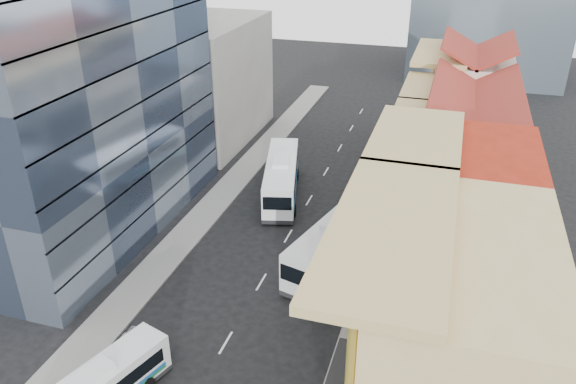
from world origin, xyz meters
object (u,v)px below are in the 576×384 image
(office_tower, at_px, (69,58))
(bus_left_far, at_px, (281,177))
(bus_right, at_px, (338,240))
(sedan_left, at_px, (125,350))
(shophouse_tan, at_px, (457,347))

(office_tower, xyz_separation_m, bus_left_far, (14.09, 10.24, -12.99))
(bus_right, height_order, sedan_left, bus_right)
(bus_left_far, height_order, bus_right, bus_right)
(office_tower, bearing_deg, bus_left_far, 36.00)
(shophouse_tan, relative_size, bus_right, 1.10)
(office_tower, bearing_deg, shophouse_tan, -24.30)
(office_tower, height_order, bus_right, office_tower)
(shophouse_tan, height_order, sedan_left, shophouse_tan)
(office_tower, height_order, sedan_left, office_tower)
(shophouse_tan, xyz_separation_m, bus_left_far, (-16.91, 24.24, -3.99))
(shophouse_tan, distance_m, bus_left_far, 29.82)
(office_tower, xyz_separation_m, bus_right, (21.93, 0.33, -12.95))
(bus_left_far, distance_m, sedan_left, 24.55)
(office_tower, distance_m, bus_left_far, 21.73)
(office_tower, bearing_deg, sedan_left, -50.88)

